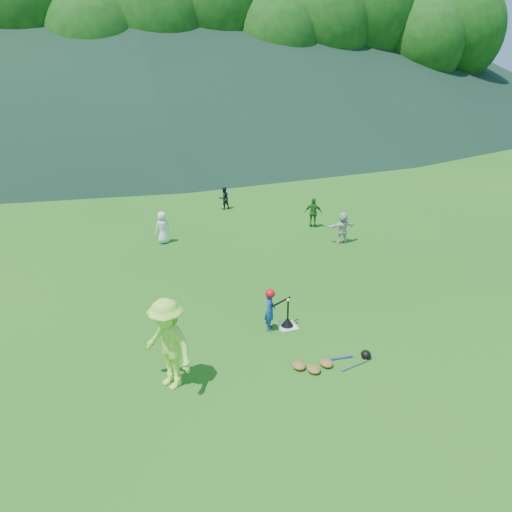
{
  "coord_description": "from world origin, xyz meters",
  "views": [
    {
      "loc": [
        -4.07,
        -9.93,
        6.32
      ],
      "look_at": [
        0.0,
        2.5,
        0.9
      ],
      "focal_mm": 35.0,
      "sensor_mm": 36.0,
      "label": 1
    }
  ],
  "objects_px": {
    "home_plate": "(287,326)",
    "fielder_b": "(224,198)",
    "fielder_c": "(314,213)",
    "equipment_pile": "(327,363)",
    "fielder_d": "(342,228)",
    "batting_tee": "(288,322)",
    "adult_coach": "(168,344)",
    "fielder_a": "(163,228)",
    "batter_child": "(270,310)"
  },
  "relations": [
    {
      "from": "fielder_d",
      "to": "batter_child",
      "type": "bearing_deg",
      "value": 48.31
    },
    {
      "from": "fielder_a",
      "to": "fielder_c",
      "type": "relative_size",
      "value": 0.99
    },
    {
      "from": "home_plate",
      "to": "fielder_a",
      "type": "relative_size",
      "value": 0.39
    },
    {
      "from": "adult_coach",
      "to": "batting_tee",
      "type": "bearing_deg",
      "value": 84.05
    },
    {
      "from": "fielder_c",
      "to": "batter_child",
      "type": "bearing_deg",
      "value": 93.78
    },
    {
      "from": "home_plate",
      "to": "fielder_a",
      "type": "distance_m",
      "value": 7.07
    },
    {
      "from": "home_plate",
      "to": "fielder_d",
      "type": "xyz_separation_m",
      "value": [
        3.94,
        4.79,
        0.56
      ]
    },
    {
      "from": "fielder_b",
      "to": "fielder_d",
      "type": "height_order",
      "value": "fielder_d"
    },
    {
      "from": "batter_child",
      "to": "adult_coach",
      "type": "distance_m",
      "value": 3.06
    },
    {
      "from": "equipment_pile",
      "to": "fielder_c",
      "type": "bearing_deg",
      "value": 67.69
    },
    {
      "from": "fielder_b",
      "to": "fielder_d",
      "type": "distance_m",
      "value": 5.98
    },
    {
      "from": "fielder_c",
      "to": "fielder_d",
      "type": "height_order",
      "value": "fielder_c"
    },
    {
      "from": "adult_coach",
      "to": "batting_tee",
      "type": "relative_size",
      "value": 2.86
    },
    {
      "from": "fielder_c",
      "to": "fielder_d",
      "type": "distance_m",
      "value": 1.89
    },
    {
      "from": "home_plate",
      "to": "fielder_c",
      "type": "height_order",
      "value": "fielder_c"
    },
    {
      "from": "fielder_d",
      "to": "equipment_pile",
      "type": "bearing_deg",
      "value": 61.47
    },
    {
      "from": "home_plate",
      "to": "fielder_d",
      "type": "relative_size",
      "value": 0.4
    },
    {
      "from": "home_plate",
      "to": "fielder_b",
      "type": "relative_size",
      "value": 0.47
    },
    {
      "from": "fielder_c",
      "to": "adult_coach",
      "type": "bearing_deg",
      "value": 85.73
    },
    {
      "from": "fielder_a",
      "to": "equipment_pile",
      "type": "height_order",
      "value": "fielder_a"
    },
    {
      "from": "fielder_b",
      "to": "fielder_c",
      "type": "height_order",
      "value": "fielder_c"
    },
    {
      "from": "batter_child",
      "to": "fielder_b",
      "type": "height_order",
      "value": "batter_child"
    },
    {
      "from": "batting_tee",
      "to": "equipment_pile",
      "type": "xyz_separation_m",
      "value": [
        0.2,
        -1.81,
        -0.06
      ]
    },
    {
      "from": "home_plate",
      "to": "fielder_c",
      "type": "relative_size",
      "value": 0.39
    },
    {
      "from": "batter_child",
      "to": "batting_tee",
      "type": "relative_size",
      "value": 1.54
    },
    {
      "from": "batting_tee",
      "to": "equipment_pile",
      "type": "height_order",
      "value": "batting_tee"
    },
    {
      "from": "home_plate",
      "to": "fielder_a",
      "type": "xyz_separation_m",
      "value": [
        -2.05,
        6.74,
        0.56
      ]
    },
    {
      "from": "batter_child",
      "to": "batting_tee",
      "type": "bearing_deg",
      "value": -68.8
    },
    {
      "from": "home_plate",
      "to": "fielder_d",
      "type": "distance_m",
      "value": 6.22
    },
    {
      "from": "batter_child",
      "to": "fielder_b",
      "type": "relative_size",
      "value": 1.09
    },
    {
      "from": "batter_child",
      "to": "fielder_d",
      "type": "bearing_deg",
      "value": -18.17
    },
    {
      "from": "fielder_b",
      "to": "batter_child",
      "type": "bearing_deg",
      "value": 65.0
    },
    {
      "from": "fielder_b",
      "to": "fielder_a",
      "type": "bearing_deg",
      "value": 30.17
    },
    {
      "from": "home_plate",
      "to": "batter_child",
      "type": "distance_m",
      "value": 0.69
    },
    {
      "from": "fielder_d",
      "to": "batting_tee",
      "type": "height_order",
      "value": "fielder_d"
    },
    {
      "from": "fielder_a",
      "to": "batting_tee",
      "type": "xyz_separation_m",
      "value": [
        2.05,
        -6.74,
        -0.44
      ]
    },
    {
      "from": "fielder_a",
      "to": "batter_child",
      "type": "bearing_deg",
      "value": 85.14
    },
    {
      "from": "batting_tee",
      "to": "equipment_pile",
      "type": "distance_m",
      "value": 1.82
    },
    {
      "from": "adult_coach",
      "to": "equipment_pile",
      "type": "xyz_separation_m",
      "value": [
        3.31,
        -0.37,
        -0.91
      ]
    },
    {
      "from": "home_plate",
      "to": "adult_coach",
      "type": "relative_size",
      "value": 0.23
    },
    {
      "from": "fielder_d",
      "to": "batting_tee",
      "type": "distance_m",
      "value": 6.21
    },
    {
      "from": "adult_coach",
      "to": "batter_child",
      "type": "bearing_deg",
      "value": 88.14
    },
    {
      "from": "batter_child",
      "to": "adult_coach",
      "type": "xyz_separation_m",
      "value": [
        -2.65,
        -1.46,
        0.45
      ]
    },
    {
      "from": "adult_coach",
      "to": "fielder_b",
      "type": "distance_m",
      "value": 12.18
    },
    {
      "from": "adult_coach",
      "to": "equipment_pile",
      "type": "height_order",
      "value": "adult_coach"
    },
    {
      "from": "batter_child",
      "to": "equipment_pile",
      "type": "height_order",
      "value": "batter_child"
    },
    {
      "from": "equipment_pile",
      "to": "fielder_d",
      "type": "bearing_deg",
      "value": 60.46
    },
    {
      "from": "adult_coach",
      "to": "fielder_d",
      "type": "bearing_deg",
      "value": 100.74
    },
    {
      "from": "fielder_c",
      "to": "equipment_pile",
      "type": "xyz_separation_m",
      "value": [
        -3.47,
        -8.47,
        -0.51
      ]
    },
    {
      "from": "adult_coach",
      "to": "fielder_b",
      "type": "relative_size",
      "value": 2.03
    }
  ]
}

